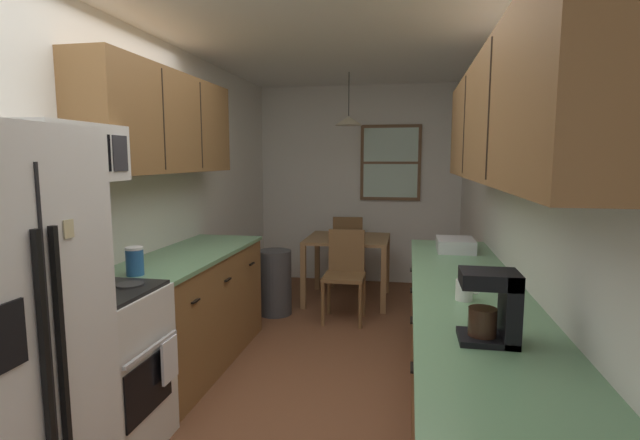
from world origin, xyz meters
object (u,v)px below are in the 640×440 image
(mug_by_coffeemaker, at_px, (464,290))
(dining_chair_far, at_px, (348,247))
(dining_table, at_px, (348,247))
(table_serving_bowl, at_px, (355,235))
(stove_range, at_px, (95,372))
(microwave_over_range, at_px, (61,153))
(coffee_maker, at_px, (496,305))
(storage_canister, at_px, (135,261))
(dining_chair_near, at_px, (345,270))
(dish_rack, at_px, (455,245))
(trash_bin, at_px, (275,282))

(mug_by_coffeemaker, bearing_deg, dining_chair_far, 106.74)
(dining_table, height_order, table_serving_bowl, table_serving_bowl)
(stove_range, distance_m, microwave_over_range, 1.18)
(coffee_maker, bearing_deg, storage_canister, 160.16)
(dining_table, xyz_separation_m, dining_chair_near, (0.05, -0.63, -0.12))
(coffee_maker, height_order, dish_rack, coffee_maker)
(dining_chair_far, xyz_separation_m, mug_by_coffeemaker, (1.04, -3.45, 0.45))
(dining_chair_far, distance_m, coffee_maker, 4.19)
(trash_bin, distance_m, dish_rack, 2.02)
(dining_chair_near, xyz_separation_m, coffee_maker, (0.96, -2.75, 0.55))
(dining_table, bearing_deg, mug_by_coffeemaker, -71.22)
(dining_table, bearing_deg, stove_range, -107.55)
(trash_bin, bearing_deg, dining_chair_near, -1.21)
(microwave_over_range, xyz_separation_m, table_serving_bowl, (1.17, 3.10, -0.88))
(dining_chair_near, bearing_deg, trash_bin, 178.79)
(storage_canister, xyz_separation_m, coffee_maker, (2.00, -0.72, 0.06))
(mug_by_coffeemaker, bearing_deg, stove_range, -172.11)
(dining_chair_near, xyz_separation_m, dining_chair_far, (-0.13, 1.26, 0.00))
(storage_canister, bearing_deg, table_serving_bowl, 68.21)
(dining_chair_far, bearing_deg, storage_canister, -105.37)
(dining_chair_far, xyz_separation_m, table_serving_bowl, (0.16, -0.63, 0.26))
(dish_rack, relative_size, table_serving_bowl, 1.69)
(dish_rack, bearing_deg, dining_chair_far, 117.71)
(mug_by_coffeemaker, relative_size, table_serving_bowl, 0.61)
(stove_range, distance_m, coffee_maker, 2.09)
(trash_bin, relative_size, coffee_maker, 2.39)
(trash_bin, height_order, coffee_maker, coffee_maker)
(dining_chair_near, xyz_separation_m, table_serving_bowl, (0.03, 0.64, 0.26))
(mug_by_coffeemaker, bearing_deg, dining_chair_near, 112.44)
(dining_table, bearing_deg, microwave_over_range, -109.44)
(dining_chair_near, bearing_deg, table_serving_bowl, 87.64)
(storage_canister, relative_size, coffee_maker, 0.63)
(stove_range, bearing_deg, dining_chair_far, 76.43)
(stove_range, xyz_separation_m, dining_chair_far, (0.90, 3.72, 0.03))
(dining_table, bearing_deg, storage_canister, -110.31)
(trash_bin, xyz_separation_m, coffee_maker, (1.70, -2.76, 0.71))
(trash_bin, bearing_deg, dish_rack, -27.03)
(dining_chair_near, bearing_deg, dish_rack, -41.28)
(dining_chair_near, bearing_deg, stove_range, -112.76)
(trash_bin, bearing_deg, dining_chair_far, 64.15)
(mug_by_coffeemaker, xyz_separation_m, table_serving_bowl, (-0.88, 2.83, -0.19))
(stove_range, distance_m, storage_canister, 0.68)
(trash_bin, relative_size, storage_canister, 3.81)
(stove_range, xyz_separation_m, trash_bin, (0.29, 2.48, -0.13))
(dining_table, distance_m, dish_rack, 1.85)
(dining_table, height_order, storage_canister, storage_canister)
(dining_chair_near, bearing_deg, dining_chair_far, 96.06)
(dining_table, height_order, mug_by_coffeemaker, mug_by_coffeemaker)
(microwave_over_range, bearing_deg, table_serving_bowl, 69.27)
(microwave_over_range, xyz_separation_m, dish_rack, (2.13, 1.60, -0.69))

